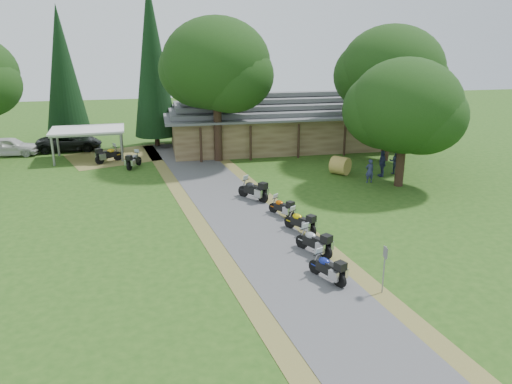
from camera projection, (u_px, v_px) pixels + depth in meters
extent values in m
plane|color=#244C15|center=(290.00, 270.00, 21.94)|extent=(120.00, 120.00, 0.00)
plane|color=#47474A|center=(260.00, 236.00, 25.57)|extent=(51.95, 51.95, 0.00)
imported|color=silver|center=(9.00, 144.00, 41.63)|extent=(2.93, 6.07, 1.96)
imported|color=black|center=(69.00, 138.00, 43.34)|extent=(2.67, 5.93, 2.24)
imported|color=navy|center=(370.00, 169.00, 34.26)|extent=(0.57, 0.43, 1.95)
imported|color=navy|center=(396.00, 159.00, 36.35)|extent=(0.74, 0.65, 2.17)
imported|color=navy|center=(382.00, 161.00, 35.68)|extent=(0.52, 0.68, 2.23)
cylinder|color=#A5883C|center=(340.00, 166.00, 36.33)|extent=(1.77, 1.76, 1.30)
cone|color=black|center=(153.00, 65.00, 43.20)|extent=(3.79, 3.79, 14.38)
cone|color=black|center=(63.00, 75.00, 44.95)|extent=(3.89, 3.89, 12.31)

